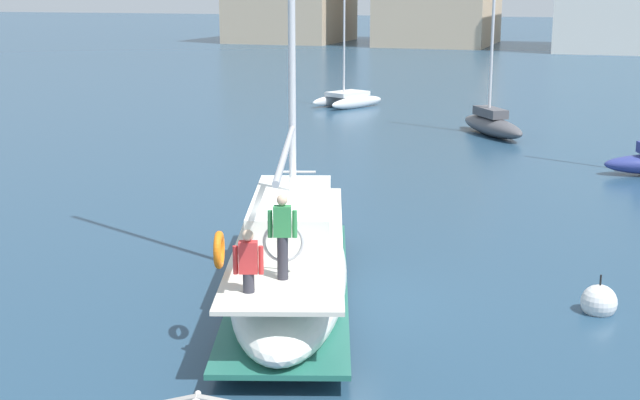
% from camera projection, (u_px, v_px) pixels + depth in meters
% --- Properties ---
extents(ground_plane, '(400.00, 400.00, 0.00)m').
position_uv_depth(ground_plane, '(319.00, 301.00, 19.10)').
color(ground_plane, navy).
extents(main_sailboat, '(5.16, 9.88, 13.80)m').
position_uv_depth(main_sailboat, '(291.00, 260.00, 18.95)').
color(main_sailboat, white).
rests_on(main_sailboat, ground).
extents(moored_sloop_near, '(3.95, 4.97, 8.70)m').
position_uv_depth(moored_sloop_near, '(492.00, 123.00, 40.49)').
color(moored_sloop_near, '#4C4C51').
rests_on(moored_sloop_near, ground).
extents(moored_sloop_far, '(3.57, 4.46, 6.14)m').
position_uv_depth(moored_sloop_far, '(347.00, 98.00, 50.33)').
color(moored_sloop_far, white).
rests_on(moored_sloop_far, ground).
extents(seagull, '(1.13, 0.53, 0.17)m').
position_uv_depth(seagull, '(197.00, 400.00, 13.97)').
color(seagull, silver).
rests_on(seagull, ground).
extents(mooring_buoy, '(0.75, 0.75, 0.98)m').
position_uv_depth(mooring_buoy, '(599.00, 302.00, 18.38)').
color(mooring_buoy, silver).
rests_on(mooring_buoy, ground).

